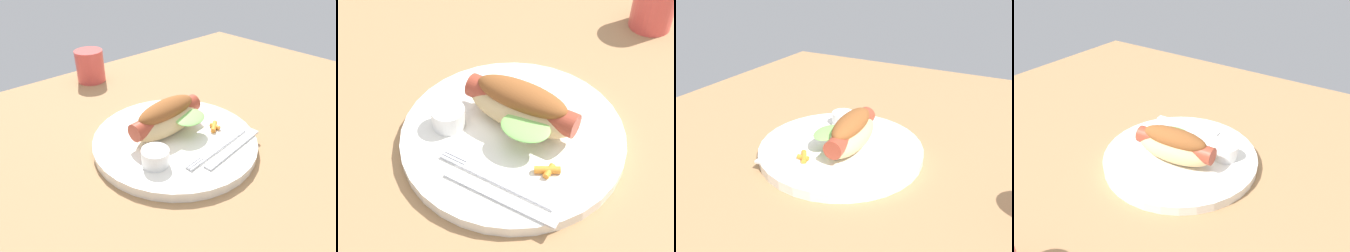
{
  "view_description": "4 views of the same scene",
  "coord_description": "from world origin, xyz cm",
  "views": [
    {
      "loc": [
        32.12,
        28.35,
        30.56
      ],
      "look_at": [
        3.61,
        -3.34,
        3.94
      ],
      "focal_mm": 32.55,
      "sensor_mm": 36.0,
      "label": 1
    },
    {
      "loc": [
        -20.75,
        31.05,
        44.47
      ],
      "look_at": [
        2.15,
        -1.02,
        4.45
      ],
      "focal_mm": 51.72,
      "sensor_mm": 36.0,
      "label": 2
    },
    {
      "loc": [
        -43.12,
        -28.47,
        30.28
      ],
      "look_at": [
        3.12,
        -3.16,
        4.99
      ],
      "focal_mm": 37.45,
      "sensor_mm": 36.0,
      "label": 3
    },
    {
      "loc": [
        32.09,
        -45.39,
        37.92
      ],
      "look_at": [
        1.61,
        -1.21,
        6.34
      ],
      "focal_mm": 37.3,
      "sensor_mm": 36.0,
      "label": 4
    }
  ],
  "objects": [
    {
      "name": "ground_plane",
      "position": [
        0.0,
        0.0,
        -0.9
      ],
      "size": [
        120.0,
        90.0,
        1.8
      ],
      "primitive_type": "cube",
      "color": "#9E754C"
    },
    {
      "name": "plate",
      "position": [
        2.44,
        -2.92,
        0.8
      ],
      "size": [
        27.65,
        27.65,
        1.6
      ],
      "primitive_type": "cylinder",
      "color": "white",
      "rests_on": "ground_plane"
    },
    {
      "name": "fork",
      "position": [
        -0.63,
        4.28,
        1.8
      ],
      "size": [
        14.8,
        2.37,
        0.4
      ],
      "rotation": [
        0.0,
        0.0,
        0.08
      ],
      "color": "silver",
      "rests_on": "plate"
    },
    {
      "name": "knife",
      "position": [
        -2.04,
        5.97,
        1.78
      ],
      "size": [
        13.99,
        2.66,
        0.36
      ],
      "primitive_type": "cube",
      "rotation": [
        0.0,
        0.0,
        0.09
      ],
      "color": "silver",
      "rests_on": "plate"
    },
    {
      "name": "carrot_garnish",
      "position": [
        -4.41,
        0.02,
        2.02
      ],
      "size": [
        2.96,
        2.92,
        0.86
      ],
      "color": "orange",
      "rests_on": "plate"
    },
    {
      "name": "hot_dog",
      "position": [
        2.54,
        -4.78,
        4.59
      ],
      "size": [
        14.75,
        9.05,
        6.04
      ],
      "rotation": [
        0.0,
        0.0,
        0.08
      ],
      "color": "#DBB77A",
      "rests_on": "plate"
    },
    {
      "name": "drinking_cup",
      "position": [
        -0.92,
        -36.7,
        3.81
      ],
      "size": [
        6.72,
        6.72,
        7.62
      ],
      "primitive_type": "cylinder",
      "color": "#D84C47",
      "rests_on": "ground_plane"
    },
    {
      "name": "sauce_ramekin",
      "position": [
        9.69,
        0.62,
        2.9
      ],
      "size": [
        4.15,
        4.15,
        2.6
      ],
      "primitive_type": "cylinder",
      "color": "white",
      "rests_on": "plate"
    }
  ]
}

